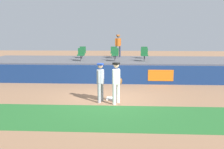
{
  "coord_description": "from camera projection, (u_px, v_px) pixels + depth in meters",
  "views": [
    {
      "loc": [
        0.75,
        -10.86,
        3.06
      ],
      "look_at": [
        0.14,
        0.91,
        1.0
      ],
      "focal_mm": 38.54,
      "sensor_mm": 36.0,
      "label": 1
    }
  ],
  "objects": [
    {
      "name": "player_fielder_home",
      "position": [
        116.0,
        80.0,
        10.32
      ],
      "size": [
        0.52,
        0.48,
        1.81
      ],
      "rotation": [
        0.0,
        0.0,
        -2.06
      ],
      "color": "white",
      "rests_on": "ground_plane"
    },
    {
      "name": "seat_back_left",
      "position": [
        83.0,
        52.0,
        17.59
      ],
      "size": [
        0.44,
        0.44,
        0.84
      ],
      "color": "#4C4C51",
      "rests_on": "bleacher_platform"
    },
    {
      "name": "seat_front_center",
      "position": [
        115.0,
        54.0,
        15.7
      ],
      "size": [
        0.45,
        0.44,
        0.84
      ],
      "color": "#4C4C51",
      "rests_on": "bleacher_platform"
    },
    {
      "name": "seat_back_right",
      "position": [
        144.0,
        52.0,
        17.37
      ],
      "size": [
        0.46,
        0.44,
        0.84
      ],
      "color": "#4C4C51",
      "rests_on": "bleacher_platform"
    },
    {
      "name": "seat_back_center",
      "position": [
        114.0,
        52.0,
        17.48
      ],
      "size": [
        0.46,
        0.44,
        0.84
      ],
      "color": "#4C4C51",
      "rests_on": "bleacher_platform"
    },
    {
      "name": "grass_foreground_strip",
      "position": [
        103.0,
        117.0,
        8.83
      ],
      "size": [
        18.0,
        2.8,
        0.01
      ],
      "primitive_type": "cube",
      "color": "#26662B",
      "rests_on": "ground_plane"
    },
    {
      "name": "spectator_hooded",
      "position": [
        118.0,
        44.0,
        18.18
      ],
      "size": [
        0.45,
        0.42,
        1.69
      ],
      "rotation": [
        0.0,
        0.0,
        3.53
      ],
      "color": "#33384C",
      "rests_on": "bleacher_platform"
    },
    {
      "name": "field_wall",
      "position": [
        112.0,
        75.0,
        14.48
      ],
      "size": [
        18.0,
        0.26,
        1.12
      ],
      "color": "navy",
      "rests_on": "ground_plane"
    },
    {
      "name": "first_base",
      "position": [
        111.0,
        99.0,
        11.14
      ],
      "size": [
        0.4,
        0.4,
        0.08
      ],
      "primitive_type": "cube",
      "color": "white",
      "rests_on": "ground_plane"
    },
    {
      "name": "ground_plane",
      "position": [
        108.0,
        99.0,
        11.25
      ],
      "size": [
        60.0,
        60.0,
        0.0
      ],
      "primitive_type": "plane",
      "color": "#936B4C"
    },
    {
      "name": "seat_front_left",
      "position": [
        81.0,
        54.0,
        15.81
      ],
      "size": [
        0.45,
        0.44,
        0.84
      ],
      "color": "#4C4C51",
      "rests_on": "bleacher_platform"
    },
    {
      "name": "seat_front_right",
      "position": [
        144.0,
        54.0,
        15.6
      ],
      "size": [
        0.46,
        0.44,
        0.84
      ],
      "color": "#4C4C51",
      "rests_on": "bleacher_platform"
    },
    {
      "name": "player_runner_visitor",
      "position": [
        100.0,
        80.0,
        10.59
      ],
      "size": [
        0.41,
        0.47,
        1.74
      ],
      "rotation": [
        0.0,
        0.0,
        -1.87
      ],
      "color": "#9EA3AD",
      "rests_on": "ground_plane"
    },
    {
      "name": "bleacher_platform",
      "position": [
        114.0,
        68.0,
        17.0
      ],
      "size": [
        18.0,
        4.8,
        1.21
      ],
      "primitive_type": "cube",
      "color": "#59595E",
      "rests_on": "ground_plane"
    }
  ]
}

